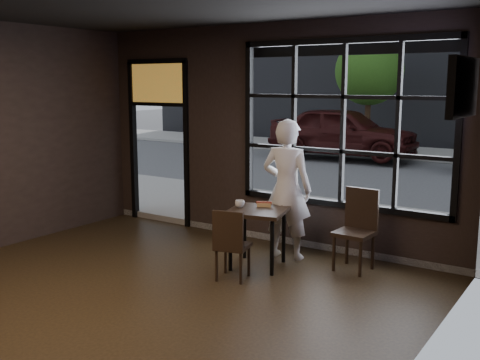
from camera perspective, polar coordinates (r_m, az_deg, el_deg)
The scene contains 13 objects.
floor at distance 6.02m, azimuth -15.40°, elevation -13.62°, with size 6.00×7.00×0.02m, color black.
wall_right at distance 3.85m, azimuth 14.16°, elevation -1.75°, with size 0.04×7.00×3.20m, color black.
window_frame at distance 7.71m, azimuth 10.42°, elevation 5.58°, with size 3.06×0.12×2.28m, color black.
stained_transom at distance 9.49m, azimuth -8.34°, elevation 9.74°, with size 1.20×0.06×0.70m, color orange.
cafe_table at distance 7.27m, azimuth 1.80°, elevation -5.89°, with size 0.70×0.70×0.76m, color black.
chair_near at distance 6.80m, azimuth -0.74°, elevation -6.49°, with size 0.38×0.38×0.88m, color black.
chair_window at distance 7.23m, azimuth 11.52°, elevation -5.06°, with size 0.45×0.45×1.03m, color black.
man at distance 7.53m, azimuth 4.77°, elevation -0.96°, with size 0.69×0.45×1.89m, color white.
hotdog at distance 7.33m, azimuth 2.46°, elevation -2.49°, with size 0.20×0.08×0.06m, color tan, non-canonical shape.
cup at distance 7.27m, azimuth -0.02°, elevation -2.43°, with size 0.12×0.12×0.10m, color silver.
tv at distance 6.20m, azimuth 21.74°, elevation 8.75°, with size 0.12×1.04×0.61m, color black.
maroon_car at distance 17.53m, azimuth 10.42°, elevation 4.85°, with size 1.82×4.52×1.54m, color black.
tree_left at distance 19.44m, azimuth 12.99°, elevation 10.69°, with size 2.26×2.26×3.86m.
Camera 1 is at (4.25, -3.56, 2.35)m, focal length 42.00 mm.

